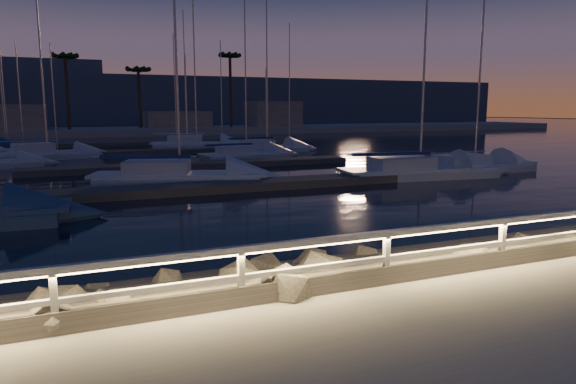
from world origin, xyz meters
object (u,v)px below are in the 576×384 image
object	(u,v)px
sailboat_h	(416,170)
sailboat_g	(265,148)
guard_rail	(464,235)
sailboat_i	(45,154)
sailboat_l	(244,154)
sailboat_c	(175,176)
sailboat_k	(194,144)
sailboat_d	(472,166)

from	to	relation	value
sailboat_h	sailboat_g	bearing A→B (deg)	102.78
guard_rail	sailboat_i	xyz separation A→B (m)	(-9.66, 36.37, -0.90)
sailboat_l	sailboat_c	bearing A→B (deg)	-129.72
sailboat_h	sailboat_k	xyz separation A→B (m)	(-7.08, 27.02, 0.01)
sailboat_d	sailboat_g	world-z (taller)	sailboat_d
guard_rail	sailboat_d	distance (m)	22.94
sailboat_d	sailboat_h	world-z (taller)	sailboat_h
sailboat_h	sailboat_k	world-z (taller)	sailboat_h
sailboat_c	sailboat_h	size ratio (longest dim) A/B	0.96
guard_rail	sailboat_i	distance (m)	37.64
sailboat_g	sailboat_k	distance (m)	8.86
guard_rail	sailboat_l	world-z (taller)	sailboat_l
sailboat_d	sailboat_l	world-z (taller)	sailboat_d
guard_rail	sailboat_h	bearing A→B (deg)	56.33
sailboat_c	sailboat_l	distance (m)	14.19
sailboat_c	sailboat_h	distance (m)	13.72
sailboat_d	sailboat_g	xyz separation A→B (m)	(-6.85, 19.05, -0.00)
sailboat_g	sailboat_c	bearing A→B (deg)	-128.45
sailboat_h	sailboat_k	bearing A→B (deg)	111.22
sailboat_g	sailboat_l	bearing A→B (deg)	-130.86
sailboat_i	sailboat_k	xyz separation A→B (m)	(13.40, 6.90, -0.02)
sailboat_d	sailboat_h	xyz separation A→B (m)	(-4.70, -0.62, 0.02)
sailboat_d	sailboat_k	bearing A→B (deg)	109.84
sailboat_d	sailboat_i	xyz separation A→B (m)	(-25.19, 19.51, 0.04)
sailboat_c	sailboat_k	bearing A→B (deg)	93.74
sailboat_g	guard_rail	bearing A→B (deg)	-108.25
sailboat_c	sailboat_i	world-z (taller)	sailboat_c
sailboat_h	sailboat_i	bearing A→B (deg)	142.04
sailboat_d	sailboat_g	size ratio (longest dim) A/B	1.08
sailboat_c	sailboat_h	world-z (taller)	sailboat_h
guard_rail	sailboat_g	bearing A→B (deg)	76.42
sailboat_l	guard_rail	bearing A→B (deg)	-106.26
sailboat_k	sailboat_h	bearing A→B (deg)	-57.04
guard_rail	sailboat_l	size ratio (longest dim) A/B	3.42
guard_rail	sailboat_k	size ratio (longest dim) A/B	2.88
sailboat_c	sailboat_d	xyz separation A→B (m)	(18.14, -2.17, -0.03)
guard_rail	sailboat_c	distance (m)	19.23
sailboat_i	sailboat_l	xyz separation A→B (m)	(14.72, -5.40, -0.08)
sailboat_d	sailboat_i	distance (m)	31.86
sailboat_i	sailboat_l	distance (m)	15.68
sailboat_h	sailboat_i	xyz separation A→B (m)	(-20.48, 20.13, 0.02)
sailboat_g	sailboat_h	world-z (taller)	sailboat_h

